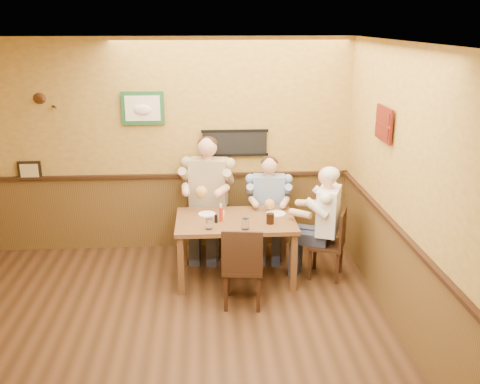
{
  "coord_description": "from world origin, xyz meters",
  "views": [
    {
      "loc": [
        0.58,
        -4.39,
        2.99
      ],
      "look_at": [
        0.97,
        1.45,
        1.1
      ],
      "focal_mm": 40.0,
      "sensor_mm": 36.0,
      "label": 1
    }
  ],
  "objects_px": {
    "dining_table": "(236,226)",
    "diner_tan_shirt": "(209,202)",
    "chair_back_left": "(209,217)",
    "cola_tumbler": "(270,219)",
    "chair_near_side": "(243,265)",
    "water_glass_left": "(209,224)",
    "salt_shaker": "(223,214)",
    "pepper_shaker": "(216,219)",
    "chair_right_end": "(327,243)",
    "chair_back_right": "(268,224)",
    "diner_blue_polo": "(268,211)",
    "hot_sauce_bottle": "(221,213)",
    "diner_white_elder": "(327,229)",
    "water_glass_mid": "(245,224)"
  },
  "relations": [
    {
      "from": "chair_right_end",
      "to": "salt_shaker",
      "type": "height_order",
      "value": "chair_right_end"
    },
    {
      "from": "dining_table",
      "to": "diner_tan_shirt",
      "type": "distance_m",
      "value": 0.83
    },
    {
      "from": "diner_white_elder",
      "to": "hot_sauce_bottle",
      "type": "distance_m",
      "value": 1.29
    },
    {
      "from": "chair_near_side",
      "to": "water_glass_left",
      "type": "relative_size",
      "value": 7.75
    },
    {
      "from": "chair_back_left",
      "to": "pepper_shaker",
      "type": "distance_m",
      "value": 0.93
    },
    {
      "from": "salt_shaker",
      "to": "dining_table",
      "type": "bearing_deg",
      "value": -24.18
    },
    {
      "from": "dining_table",
      "to": "diner_tan_shirt",
      "type": "height_order",
      "value": "diner_tan_shirt"
    },
    {
      "from": "pepper_shaker",
      "to": "salt_shaker",
      "type": "bearing_deg",
      "value": 62.59
    },
    {
      "from": "diner_blue_polo",
      "to": "hot_sauce_bottle",
      "type": "distance_m",
      "value": 0.98
    },
    {
      "from": "water_glass_mid",
      "to": "chair_right_end",
      "type": "bearing_deg",
      "value": 15.31
    },
    {
      "from": "chair_near_side",
      "to": "salt_shaker",
      "type": "distance_m",
      "value": 0.81
    },
    {
      "from": "chair_back_right",
      "to": "chair_right_end",
      "type": "xyz_separation_m",
      "value": [
        0.62,
        -0.71,
        0.01
      ]
    },
    {
      "from": "chair_right_end",
      "to": "pepper_shaker",
      "type": "distance_m",
      "value": 1.38
    },
    {
      "from": "dining_table",
      "to": "diner_blue_polo",
      "type": "relative_size",
      "value": 1.17
    },
    {
      "from": "chair_back_right",
      "to": "chair_right_end",
      "type": "relative_size",
      "value": 0.97
    },
    {
      "from": "chair_right_end",
      "to": "diner_blue_polo",
      "type": "bearing_deg",
      "value": -116.62
    },
    {
      "from": "water_glass_mid",
      "to": "pepper_shaker",
      "type": "distance_m",
      "value": 0.39
    },
    {
      "from": "chair_back_right",
      "to": "water_glass_left",
      "type": "distance_m",
      "value": 1.29
    },
    {
      "from": "chair_back_right",
      "to": "diner_tan_shirt",
      "type": "relative_size",
      "value": 0.59
    },
    {
      "from": "chair_right_end",
      "to": "chair_back_right",
      "type": "bearing_deg",
      "value": -116.62
    },
    {
      "from": "dining_table",
      "to": "hot_sauce_bottle",
      "type": "distance_m",
      "value": 0.26
    },
    {
      "from": "diner_blue_polo",
      "to": "pepper_shaker",
      "type": "bearing_deg",
      "value": -127.47
    },
    {
      "from": "pepper_shaker",
      "to": "chair_right_end",
      "type": "bearing_deg",
      "value": 2.14
    },
    {
      "from": "diner_blue_polo",
      "to": "water_glass_left",
      "type": "bearing_deg",
      "value": -124.26
    },
    {
      "from": "chair_near_side",
      "to": "diner_tan_shirt",
      "type": "relative_size",
      "value": 0.66
    },
    {
      "from": "cola_tumbler",
      "to": "water_glass_mid",
      "type": "bearing_deg",
      "value": -152.37
    },
    {
      "from": "salt_shaker",
      "to": "chair_back_right",
      "type": "bearing_deg",
      "value": 43.7
    },
    {
      "from": "dining_table",
      "to": "chair_right_end",
      "type": "bearing_deg",
      "value": -2.85
    },
    {
      "from": "diner_blue_polo",
      "to": "water_glass_mid",
      "type": "height_order",
      "value": "diner_blue_polo"
    },
    {
      "from": "chair_back_left",
      "to": "salt_shaker",
      "type": "relative_size",
      "value": 12.31
    },
    {
      "from": "water_glass_left",
      "to": "hot_sauce_bottle",
      "type": "distance_m",
      "value": 0.28
    },
    {
      "from": "chair_right_end",
      "to": "water_glass_mid",
      "type": "height_order",
      "value": "water_glass_mid"
    },
    {
      "from": "pepper_shaker",
      "to": "diner_white_elder",
      "type": "bearing_deg",
      "value": 2.14
    },
    {
      "from": "diner_white_elder",
      "to": "pepper_shaker",
      "type": "height_order",
      "value": "diner_white_elder"
    },
    {
      "from": "dining_table",
      "to": "chair_near_side",
      "type": "height_order",
      "value": "chair_near_side"
    },
    {
      "from": "diner_blue_polo",
      "to": "water_glass_mid",
      "type": "distance_m",
      "value": 1.07
    },
    {
      "from": "hot_sauce_bottle",
      "to": "pepper_shaker",
      "type": "relative_size",
      "value": 1.95
    },
    {
      "from": "chair_back_left",
      "to": "chair_back_right",
      "type": "distance_m",
      "value": 0.79
    },
    {
      "from": "dining_table",
      "to": "pepper_shaker",
      "type": "xyz_separation_m",
      "value": [
        -0.23,
        -0.1,
        0.14
      ]
    },
    {
      "from": "diner_blue_polo",
      "to": "hot_sauce_bottle",
      "type": "relative_size",
      "value": 6.42
    },
    {
      "from": "cola_tumbler",
      "to": "salt_shaker",
      "type": "height_order",
      "value": "cola_tumbler"
    },
    {
      "from": "chair_back_right",
      "to": "water_glass_mid",
      "type": "xyz_separation_m",
      "value": [
        -0.38,
        -0.98,
        0.39
      ]
    },
    {
      "from": "chair_back_right",
      "to": "chair_near_side",
      "type": "height_order",
      "value": "chair_near_side"
    },
    {
      "from": "chair_back_left",
      "to": "salt_shaker",
      "type": "xyz_separation_m",
      "value": [
        0.16,
        -0.71,
        0.29
      ]
    },
    {
      "from": "cola_tumbler",
      "to": "chair_right_end",
      "type": "bearing_deg",
      "value": 9.53
    },
    {
      "from": "water_glass_mid",
      "to": "diner_white_elder",
      "type": "bearing_deg",
      "value": 15.31
    },
    {
      "from": "chair_back_left",
      "to": "chair_back_right",
      "type": "relative_size",
      "value": 1.19
    },
    {
      "from": "chair_back_left",
      "to": "cola_tumbler",
      "type": "height_order",
      "value": "chair_back_left"
    },
    {
      "from": "chair_back_left",
      "to": "chair_near_side",
      "type": "relative_size",
      "value": 1.07
    },
    {
      "from": "salt_shaker",
      "to": "pepper_shaker",
      "type": "xyz_separation_m",
      "value": [
        -0.09,
        -0.17,
        0.01
      ]
    }
  ]
}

